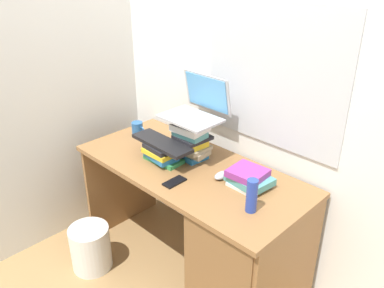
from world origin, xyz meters
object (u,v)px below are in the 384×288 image
(cell_phone, at_px, (175,182))
(book_stack_keyboard_riser, at_px, (162,153))
(laptop, at_px, (197,107))
(mug, at_px, (138,129))
(computer_mouse, at_px, (222,175))
(desk, at_px, (234,244))
(keyboard, at_px, (162,143))
(wastebasket, at_px, (91,248))
(book_stack_side, at_px, (249,178))
(water_bottle, at_px, (252,196))
(book_stack_tall, at_px, (191,139))

(cell_phone, bearing_deg, book_stack_keyboard_riser, 152.98)
(laptop, bearing_deg, book_stack_keyboard_riser, -112.37)
(mug, bearing_deg, computer_mouse, -2.19)
(computer_mouse, bearing_deg, laptop, 159.58)
(desk, xyz_separation_m, keyboard, (-0.56, -0.04, 0.47))
(computer_mouse, distance_m, mug, 0.80)
(book_stack_keyboard_riser, xyz_separation_m, laptop, (0.09, 0.22, 0.26))
(desk, distance_m, wastebasket, 0.99)
(book_stack_side, distance_m, wastebasket, 1.20)
(computer_mouse, bearing_deg, cell_phone, -124.80)
(laptop, xyz_separation_m, mug, (-0.50, -0.08, -0.27))
(desk, distance_m, keyboard, 0.73)
(cell_phone, bearing_deg, computer_mouse, 54.88)
(cell_phone, bearing_deg, laptop, 113.41)
(laptop, bearing_deg, water_bottle, -22.07)
(computer_mouse, xyz_separation_m, water_bottle, (0.31, -0.14, 0.07))
(desk, xyz_separation_m, book_stack_tall, (-0.46, 0.12, 0.48))
(desk, height_order, laptop, laptop)
(book_stack_keyboard_riser, xyz_separation_m, mug, (-0.41, 0.13, -0.01))
(desk, bearing_deg, cell_phone, -153.23)
(desk, distance_m, book_stack_keyboard_riser, 0.69)
(desk, bearing_deg, book_stack_side, 92.23)
(laptop, height_order, mug, laptop)
(mug, bearing_deg, water_bottle, -8.52)
(laptop, bearing_deg, desk, -20.76)
(book_stack_side, relative_size, water_bottle, 1.35)
(desk, xyz_separation_m, mug, (-0.96, 0.09, 0.40))
(mug, height_order, cell_phone, mug)
(book_stack_tall, distance_m, water_bottle, 0.64)
(water_bottle, bearing_deg, cell_phone, -169.43)
(laptop, xyz_separation_m, computer_mouse, (0.30, -0.11, -0.30))
(water_bottle, bearing_deg, book_stack_side, 130.29)
(book_stack_keyboard_riser, relative_size, mug, 2.14)
(book_stack_keyboard_riser, bearing_deg, laptop, 67.63)
(desk, xyz_separation_m, cell_phone, (-0.32, -0.16, 0.35))
(book_stack_keyboard_riser, bearing_deg, cell_phone, -26.70)
(desk, distance_m, computer_mouse, 0.41)
(mug, height_order, water_bottle, water_bottle)
(book_stack_keyboard_riser, bearing_deg, desk, 4.20)
(book_stack_side, xyz_separation_m, mug, (-0.96, -0.01, -0.00))
(book_stack_side, bearing_deg, book_stack_tall, 178.88)
(computer_mouse, xyz_separation_m, cell_phone, (-0.15, -0.22, -0.01))
(book_stack_side, height_order, wastebasket, book_stack_side)
(keyboard, height_order, water_bottle, water_bottle)
(computer_mouse, bearing_deg, desk, -21.39)
(book_stack_keyboard_riser, distance_m, keyboard, 0.07)
(book_stack_keyboard_riser, relative_size, water_bottle, 1.37)
(book_stack_keyboard_riser, distance_m, cell_phone, 0.27)
(water_bottle, xyz_separation_m, wastebasket, (-0.99, -0.37, -0.70))
(book_stack_keyboard_riser, relative_size, keyboard, 0.59)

